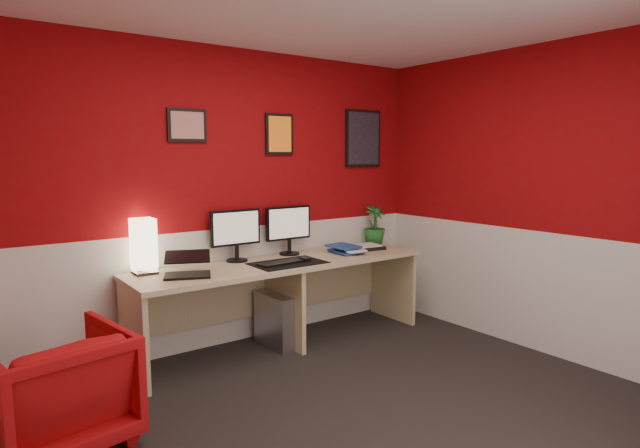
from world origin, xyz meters
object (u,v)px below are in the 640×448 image
at_px(zen_tray, 364,248).
at_px(potted_plant, 375,225).
at_px(laptop, 187,262).
at_px(monitor_left, 236,227).
at_px(monitor_right, 289,223).
at_px(armchair, 56,390).
at_px(pc_tower, 278,320).
at_px(shoji_lamp, 144,248).
at_px(desk, 284,303).

height_order(zen_tray, potted_plant, potted_plant).
bearing_deg(potted_plant, laptop, -173.07).
bearing_deg(monitor_left, monitor_right, -0.56).
height_order(monitor_left, armchair, monitor_left).
bearing_deg(monitor_left, pc_tower, -37.85).
bearing_deg(potted_plant, pc_tower, -172.29).
bearing_deg(zen_tray, pc_tower, -179.55).
xyz_separation_m(shoji_lamp, laptop, (0.22, -0.28, -0.09)).
height_order(potted_plant, armchair, potted_plant).
relative_size(monitor_left, potted_plant, 1.50).
xyz_separation_m(desk, pc_tower, (-0.05, 0.03, -0.14)).
xyz_separation_m(desk, monitor_right, (0.20, 0.23, 0.66)).
height_order(shoji_lamp, potted_plant, shoji_lamp).
distance_m(desk, zen_tray, 0.99).
bearing_deg(monitor_right, desk, -131.53).
relative_size(desk, laptop, 7.88).
xyz_separation_m(potted_plant, pc_tower, (-1.25, -0.17, -0.70)).
relative_size(monitor_right, potted_plant, 1.50).
bearing_deg(monitor_right, pc_tower, -141.72).
xyz_separation_m(monitor_left, pc_tower, (0.27, -0.21, -0.80)).
xyz_separation_m(monitor_right, armchair, (-2.07, -0.83, -0.69)).
bearing_deg(laptop, desk, 27.20).
bearing_deg(monitor_left, shoji_lamp, -179.24).
height_order(laptop, zen_tray, laptop).
xyz_separation_m(laptop, monitor_right, (1.08, 0.28, 0.18)).
distance_m(desk, potted_plant, 1.33).
distance_m(monitor_right, pc_tower, 0.86).
bearing_deg(desk, pc_tower, 152.74).
distance_m(monitor_right, zen_tray, 0.79).
height_order(shoji_lamp, monitor_left, monitor_left).
distance_m(zen_tray, armchair, 2.89).
bearing_deg(shoji_lamp, monitor_right, 0.23).
relative_size(monitor_right, zen_tray, 1.66).
bearing_deg(pc_tower, shoji_lamp, 167.43).
distance_m(desk, shoji_lamp, 1.25).
bearing_deg(zen_tray, laptop, -177.11).
bearing_deg(zen_tray, desk, -177.82).
relative_size(shoji_lamp, zen_tray, 1.14).
bearing_deg(pc_tower, laptop, -176.16).
distance_m(monitor_right, potted_plant, 1.00).
height_order(desk, armchair, desk).
bearing_deg(potted_plant, monitor_left, 178.57).
xyz_separation_m(shoji_lamp, pc_tower, (1.04, -0.20, -0.70)).
distance_m(shoji_lamp, monitor_right, 1.30).
bearing_deg(shoji_lamp, desk, -11.53).
relative_size(laptop, monitor_left, 0.57).
bearing_deg(armchair, monitor_right, -167.75).
height_order(desk, laptop, laptop).
relative_size(shoji_lamp, potted_plant, 1.03).
distance_m(laptop, armchair, 1.24).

